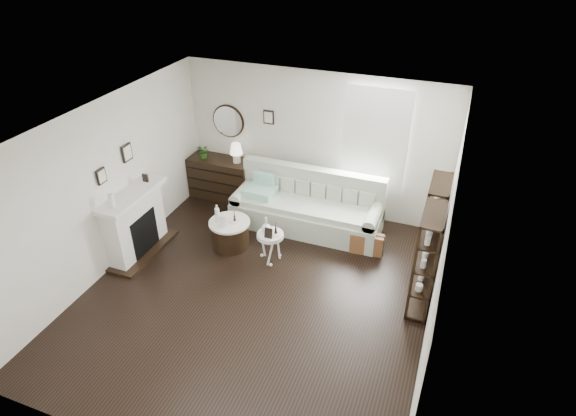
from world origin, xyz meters
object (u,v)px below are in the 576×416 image
at_px(dresser, 222,178).
at_px(drum_table, 230,233).
at_px(pedestal_table, 270,236).
at_px(sofa, 308,209).

bearing_deg(dresser, drum_table, -58.07).
relative_size(drum_table, pedestal_table, 1.32).
xyz_separation_m(drum_table, pedestal_table, (0.81, -0.14, 0.24)).
distance_m(sofa, pedestal_table, 1.25).
height_order(sofa, pedestal_table, sofa).
bearing_deg(sofa, pedestal_table, -100.76).
distance_m(dresser, pedestal_table, 2.36).
bearing_deg(pedestal_table, drum_table, 170.02).
height_order(drum_table, pedestal_table, pedestal_table).
relative_size(sofa, drum_table, 3.83).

